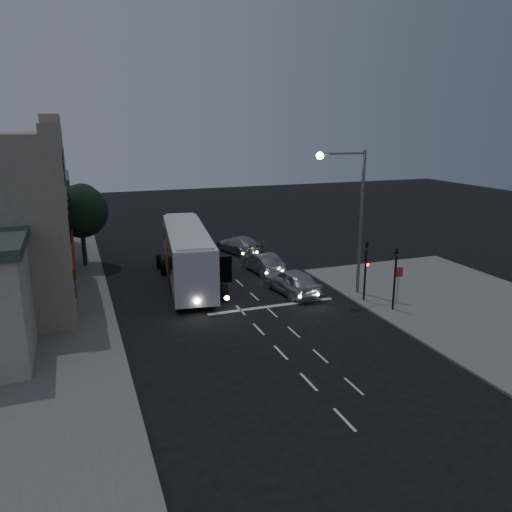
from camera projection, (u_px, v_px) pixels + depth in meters
name	position (u px, v px, depth m)	size (l,w,h in m)	color
ground	(252.00, 323.00, 27.47)	(120.00, 120.00, 0.00)	black
sidewalk_near	(492.00, 316.00, 28.20)	(12.00, 24.00, 0.12)	slate
sidewalk_far	(7.00, 303.00, 30.34)	(12.00, 50.00, 0.12)	slate
road_markings	(254.00, 301.00, 30.90)	(8.00, 30.55, 0.01)	silver
tour_bus	(187.00, 253.00, 34.10)	(4.24, 12.72, 3.82)	white
car_suv	(292.00, 281.00, 32.08)	(1.93, 4.81, 1.64)	silver
car_sedan_a	(262.00, 263.00, 36.70)	(1.55, 4.45, 1.47)	gray
car_sedan_b	(239.00, 245.00, 42.29)	(2.05, 5.03, 1.46)	#A3A3A3
traffic_signal_main	(366.00, 264.00, 30.12)	(0.25, 0.35, 4.10)	black
traffic_signal_side	(395.00, 271.00, 28.56)	(0.18, 0.15, 4.10)	black
regulatory_sign	(399.00, 279.00, 29.98)	(0.45, 0.12, 2.20)	slate
streetlight	(353.00, 206.00, 30.48)	(3.32, 0.44, 9.00)	slate
low_building_north	(11.00, 217.00, 40.21)	(9.40, 9.40, 6.50)	tan
street_tree	(80.00, 209.00, 37.19)	(4.00, 4.00, 6.20)	black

